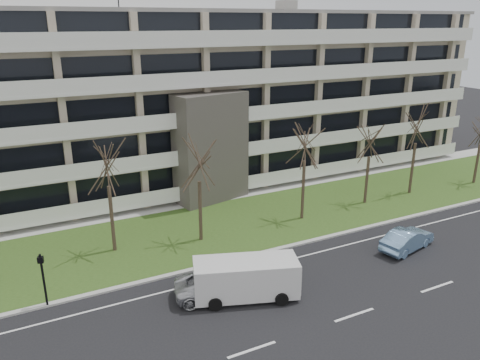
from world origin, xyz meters
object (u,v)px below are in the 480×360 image
blue_sedan (407,239)px  white_van (247,275)px  silver_pickup (221,285)px  pedestrian_signal (43,274)px

blue_sedan → white_van: white_van is taller
silver_pickup → blue_sedan: bearing=-75.2°
silver_pickup → blue_sedan: (13.35, -0.40, 0.01)m
silver_pickup → white_van: white_van is taller
pedestrian_signal → silver_pickup: bearing=-4.5°
silver_pickup → white_van: (1.30, -0.66, 0.62)m
silver_pickup → white_van: size_ratio=0.83×
blue_sedan → pedestrian_signal: size_ratio=1.39×
pedestrian_signal → white_van: bearing=-5.4°
white_van → pedestrian_signal: 10.69m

